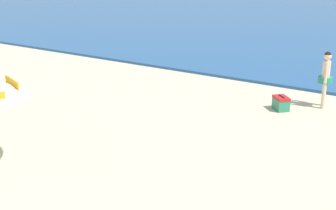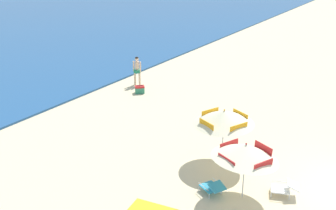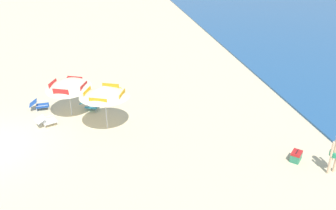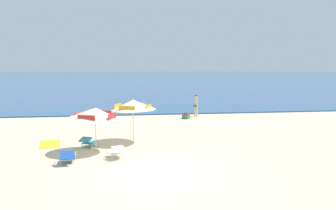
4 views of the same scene
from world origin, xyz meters
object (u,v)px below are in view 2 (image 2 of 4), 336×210
at_px(lounge_chair_beside_umbrella, 213,187).
at_px(cooler_box, 140,89).
at_px(person_standing_near_shore, 137,69).
at_px(beach_umbrella_striped_second, 224,117).
at_px(beach_umbrella_striped_main, 246,152).
at_px(lounge_chair_facing_sea, 285,188).

xyz_separation_m(lounge_chair_beside_umbrella, cooler_box, (6.09, 7.80, -0.07)).
bearing_deg(cooler_box, person_standing_near_shore, 43.64).
bearing_deg(beach_umbrella_striped_second, beach_umbrella_striped_main, -135.51).
distance_m(person_standing_near_shore, cooler_box, 1.51).
height_order(person_standing_near_shore, cooler_box, person_standing_near_shore).
relative_size(person_standing_near_shore, cooler_box, 2.76).
height_order(beach_umbrella_striped_second, person_standing_near_shore, beach_umbrella_striped_second).
relative_size(lounge_chair_beside_umbrella, cooler_box, 1.68).
bearing_deg(cooler_box, lounge_chair_beside_umbrella, -127.99).
xyz_separation_m(beach_umbrella_striped_main, lounge_chair_facing_sea, (0.88, -1.09, -1.40)).
xyz_separation_m(lounge_chair_facing_sea, person_standing_near_shore, (5.74, 10.67, 0.68)).
bearing_deg(lounge_chair_beside_umbrella, person_standing_near_shore, 51.03).
distance_m(beach_umbrella_striped_main, lounge_chair_facing_sea, 1.98).
height_order(beach_umbrella_striped_second, lounge_chair_beside_umbrella, beach_umbrella_striped_second).
bearing_deg(lounge_chair_facing_sea, person_standing_near_shore, 61.70).
bearing_deg(person_standing_near_shore, cooler_box, -136.36).
xyz_separation_m(beach_umbrella_striped_main, lounge_chair_beside_umbrella, (-0.41, 0.88, -1.40)).
bearing_deg(cooler_box, lounge_chair_facing_sea, -116.16).
relative_size(beach_umbrella_striped_second, cooler_box, 4.55).
distance_m(lounge_chair_facing_sea, person_standing_near_shore, 12.13).
xyz_separation_m(lounge_chair_beside_umbrella, person_standing_near_shore, (7.04, 8.70, 0.68)).
bearing_deg(lounge_chair_beside_umbrella, beach_umbrella_striped_second, 19.74).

